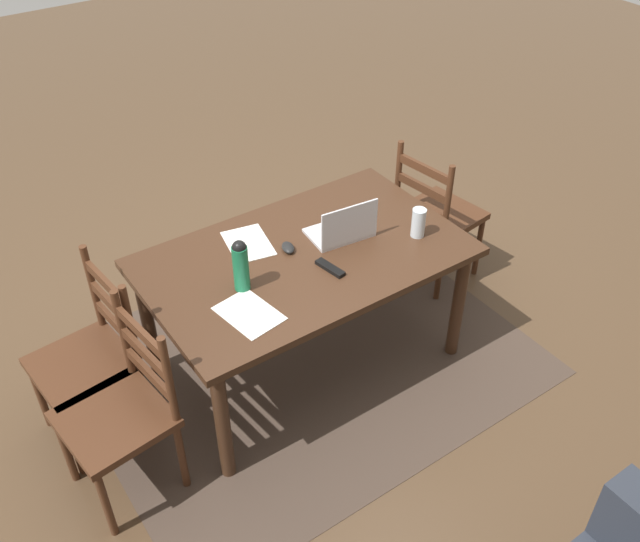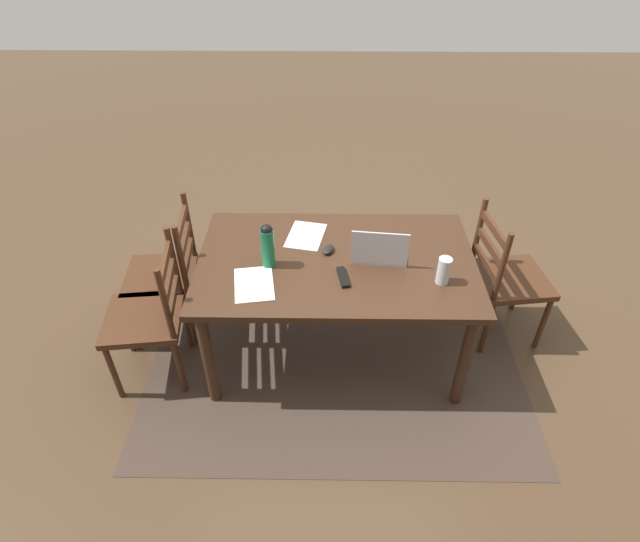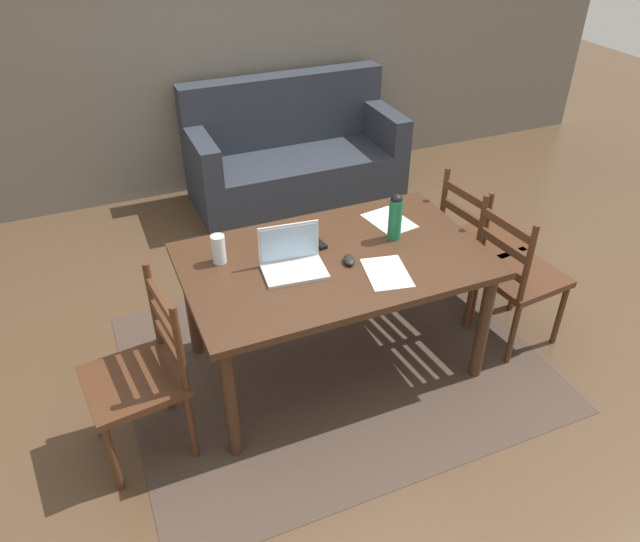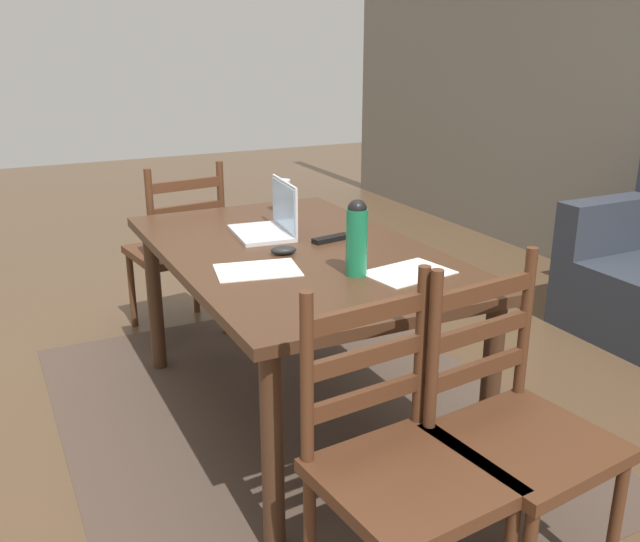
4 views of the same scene
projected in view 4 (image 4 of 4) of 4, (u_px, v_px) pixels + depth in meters
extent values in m
plane|color=brown|center=(298.00, 415.00, 3.00)|extent=(14.00, 14.00, 0.00)
cube|color=#47382D|center=(298.00, 414.00, 3.00)|extent=(2.36, 1.88, 0.01)
cube|color=#422819|center=(296.00, 253.00, 2.77)|extent=(1.61, 0.99, 0.04)
cylinder|color=#422819|center=(155.00, 300.00, 3.33)|extent=(0.07, 0.07, 0.71)
cylinder|color=#422819|center=(273.00, 454.00, 2.10)|extent=(0.07, 0.07, 0.71)
cylinder|color=#422819|center=(311.00, 275.00, 3.68)|extent=(0.07, 0.07, 0.71)
cylinder|color=#422819|center=(490.00, 394.00, 2.45)|extent=(0.07, 0.07, 0.71)
cube|color=#4C2B19|center=(410.00, 481.00, 1.81)|extent=(0.48, 0.48, 0.04)
cylinder|color=#4C2B19|center=(416.00, 494.00, 2.14)|extent=(0.04, 0.04, 0.43)
cylinder|color=#4C2B19|center=(310.00, 539.00, 1.94)|extent=(0.04, 0.04, 0.43)
cylinder|color=#4C2B19|center=(421.00, 349.00, 1.99)|extent=(0.04, 0.04, 0.50)
cylinder|color=#4C2B19|center=(307.00, 382.00, 1.80)|extent=(0.04, 0.04, 0.50)
cube|color=#4C2B19|center=(366.00, 398.00, 1.93)|extent=(0.06, 0.36, 0.05)
cube|color=#4C2B19|center=(367.00, 357.00, 1.89)|extent=(0.06, 0.36, 0.05)
cube|color=#4C2B19|center=(368.00, 314.00, 1.85)|extent=(0.06, 0.36, 0.05)
cube|color=#4C2B19|center=(175.00, 252.00, 3.74)|extent=(0.49, 0.49, 0.04)
cylinder|color=#4C2B19|center=(132.00, 290.00, 3.86)|extent=(0.04, 0.04, 0.43)
cylinder|color=#4C2B19|center=(195.00, 277.00, 4.06)|extent=(0.04, 0.04, 0.43)
cylinder|color=#4C2B19|center=(158.00, 311.00, 3.56)|extent=(0.04, 0.04, 0.43)
cylinder|color=#4C2B19|center=(225.00, 296.00, 3.77)|extent=(0.04, 0.04, 0.43)
cylinder|color=#4C2B19|center=(151.00, 220.00, 3.40)|extent=(0.04, 0.04, 0.50)
cylinder|color=#4C2B19|center=(221.00, 209.00, 3.60)|extent=(0.04, 0.04, 0.50)
cube|color=#4C2B19|center=(188.00, 234.00, 3.53)|extent=(0.07, 0.36, 0.05)
cube|color=#4C2B19|center=(187.00, 209.00, 3.49)|extent=(0.07, 0.36, 0.05)
cube|color=#4C2B19|center=(185.00, 185.00, 3.45)|extent=(0.07, 0.36, 0.05)
cube|color=#4C2B19|center=(526.00, 443.00, 1.98)|extent=(0.49, 0.49, 0.04)
cylinder|color=#4C2B19|center=(615.00, 525.00, 2.00)|extent=(0.04, 0.04, 0.43)
cylinder|color=#4C2B19|center=(513.00, 461.00, 2.30)|extent=(0.04, 0.04, 0.43)
cylinder|color=#4C2B19|center=(427.00, 501.00, 2.11)|extent=(0.04, 0.04, 0.43)
cylinder|color=#4C2B19|center=(525.00, 325.00, 2.16)|extent=(0.04, 0.04, 0.50)
cylinder|color=#4C2B19|center=(433.00, 354.00, 1.96)|extent=(0.04, 0.04, 0.50)
cube|color=#4C2B19|center=(479.00, 369.00, 2.09)|extent=(0.07, 0.36, 0.05)
cube|color=#4C2B19|center=(482.00, 331.00, 2.05)|extent=(0.07, 0.36, 0.05)
cube|color=#4C2B19|center=(485.00, 291.00, 2.01)|extent=(0.07, 0.36, 0.05)
cube|color=#2D333D|center=(618.00, 223.00, 3.92)|extent=(0.16, 0.80, 0.30)
cube|color=silver|center=(261.00, 233.00, 2.95)|extent=(0.34, 0.25, 0.02)
cube|color=silver|center=(285.00, 205.00, 2.95)|extent=(0.32, 0.04, 0.21)
cube|color=#A5CCEA|center=(283.00, 205.00, 2.95)|extent=(0.29, 0.04, 0.19)
cylinder|color=#197247|center=(357.00, 243.00, 2.42)|extent=(0.08, 0.08, 0.24)
sphere|color=black|center=(357.00, 209.00, 2.38)|extent=(0.07, 0.07, 0.07)
cylinder|color=silver|center=(283.00, 196.00, 3.31)|extent=(0.07, 0.07, 0.16)
ellipsoid|color=black|center=(284.00, 250.00, 2.69)|extent=(0.09, 0.11, 0.03)
cube|color=black|center=(331.00, 239.00, 2.86)|extent=(0.07, 0.18, 0.02)
cube|color=white|center=(408.00, 273.00, 2.48)|extent=(0.25, 0.33, 0.00)
cube|color=white|center=(257.00, 270.00, 2.50)|extent=(0.26, 0.33, 0.00)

